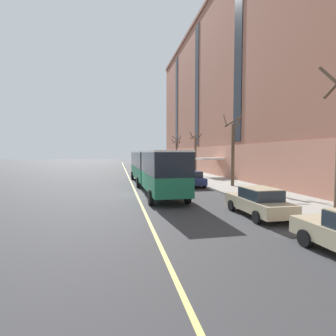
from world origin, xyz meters
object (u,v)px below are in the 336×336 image
parked_car_navy_1 (192,179)px  street_tree_mid_block (233,150)px  parked_car_white_0 (175,173)px  street_tree_far_uptown (195,153)px  parked_car_navy_3 (163,168)px  parked_car_green_6 (154,166)px  street_tree_far_downtown (176,152)px  parked_car_champagne_4 (259,202)px  city_bus (151,167)px  fire_hydrant (173,170)px

parked_car_navy_1 → street_tree_mid_block: street_tree_mid_block is taller
parked_car_white_0 → street_tree_far_uptown: street_tree_far_uptown is taller
parked_car_navy_1 → parked_car_navy_3: size_ratio=0.96×
parked_car_green_6 → street_tree_far_downtown: bearing=-48.8°
parked_car_white_0 → parked_car_champagne_4: (0.17, -20.34, 0.00)m
city_bus → parked_car_navy_3: (4.26, 18.00, -1.30)m
street_tree_far_uptown → street_tree_far_downtown: size_ratio=0.96×
parked_car_navy_3 → parked_car_white_0: bearing=-91.1°
street_tree_far_downtown → parked_car_green_6: bearing=131.2°
parked_car_green_6 → fire_hydrant: (1.57, -11.25, -0.29)m
parked_car_champagne_4 → parked_car_green_6: 41.01m
street_tree_far_uptown → fire_hydrant: (-2.16, 5.61, -2.84)m
parked_car_white_0 → parked_car_navy_1: (0.20, -7.51, -0.00)m
parked_car_champagne_4 → street_tree_far_downtown: street_tree_far_downtown is taller
parked_car_green_6 → fire_hydrant: size_ratio=6.28×
parked_car_white_0 → parked_car_navy_1: 7.51m
parked_car_champagne_4 → parked_car_green_6: size_ratio=1.02×
city_bus → street_tree_mid_block: (7.99, -1.13, 1.63)m
street_tree_far_uptown → street_tree_mid_block: bearing=-90.1°
parked_car_navy_1 → fire_hydrant: parked_car_navy_1 is taller
parked_car_navy_1 → street_tree_far_uptown: 12.19m
parked_car_navy_1 → parked_car_green_6: 28.18m
parked_car_green_6 → street_tree_far_downtown: size_ratio=0.69×
parked_car_navy_3 → parked_car_champagne_4: size_ratio=1.01×
street_tree_mid_block → fire_hydrant: 18.67m
parked_car_champagne_4 → parked_car_navy_3: bearing=89.9°
parked_car_green_6 → city_bus: bearing=-98.6°
parked_car_navy_3 → parked_car_green_6: size_ratio=1.03×
parked_car_champagne_4 → fire_hydrant: size_ratio=6.43×
parked_car_navy_3 → street_tree_far_downtown: size_ratio=0.71×
street_tree_far_downtown → parked_car_white_0: bearing=-103.5°
street_tree_mid_block → street_tree_far_downtown: (0.00, 25.26, -0.21)m
city_bus → parked_car_green_6: bearing=81.4°
parked_car_champagne_4 → fire_hydrant: parked_car_champagne_4 is taller
parked_car_white_0 → parked_car_navy_1: bearing=-88.5°
parked_car_green_6 → street_tree_mid_block: bearing=-82.8°
parked_car_green_6 → street_tree_mid_block: (3.72, -29.52, 2.92)m
parked_car_navy_3 → parked_car_green_6: bearing=89.9°
parked_car_navy_1 → parked_car_champagne_4: 12.84m
parked_car_white_0 → parked_car_green_6: same height
city_bus → parked_car_champagne_4: city_bus is taller
parked_car_green_6 → parked_car_navy_3: bearing=-90.1°
parked_car_white_0 → parked_car_champagne_4: 20.35m
parked_car_navy_1 → fire_hydrant: size_ratio=6.20×
street_tree_mid_block → parked_car_champagne_4: bearing=-108.2°
street_tree_mid_block → street_tree_far_downtown: street_tree_mid_block is taller
city_bus → parked_car_champagne_4: (4.22, -12.62, -1.30)m
city_bus → street_tree_far_uptown: bearing=55.2°
parked_car_white_0 → street_tree_far_uptown: 6.05m
fire_hydrant → parked_car_green_6: bearing=97.9°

